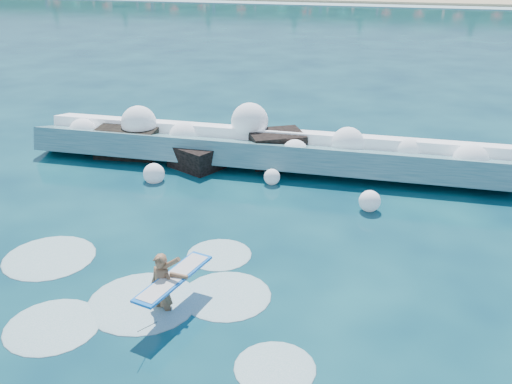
% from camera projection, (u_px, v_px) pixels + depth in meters
% --- Properties ---
extents(ground, '(200.00, 200.00, 0.00)m').
position_uv_depth(ground, '(182.00, 259.00, 14.82)').
color(ground, '#082B40').
rests_on(ground, ground).
extents(wet_band, '(140.00, 5.00, 0.08)m').
position_uv_depth(wet_band, '(362.00, 5.00, 74.42)').
color(wet_band, silver).
rests_on(wet_band, ground).
extents(breaking_wave, '(17.38, 2.74, 1.50)m').
position_uv_depth(breaking_wave, '(265.00, 150.00, 21.02)').
color(breaking_wave, '#33707F').
rests_on(breaking_wave, ground).
extents(rock_cluster, '(8.15, 3.34, 1.36)m').
position_uv_depth(rock_cluster, '(194.00, 148.00, 21.45)').
color(rock_cluster, black).
rests_on(rock_cluster, ground).
extents(surfer_with_board, '(1.18, 2.88, 1.68)m').
position_uv_depth(surfer_with_board, '(165.00, 286.00, 12.52)').
color(surfer_with_board, '#8E6242').
rests_on(surfer_with_board, ground).
extents(wave_spray, '(15.34, 4.92, 2.19)m').
position_uv_depth(wave_spray, '(255.00, 139.00, 20.81)').
color(wave_spray, white).
rests_on(wave_spray, ground).
extents(surf_foam, '(8.61, 5.67, 0.13)m').
position_uv_depth(surf_foam, '(135.00, 292.00, 13.41)').
color(surf_foam, silver).
rests_on(surf_foam, ground).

